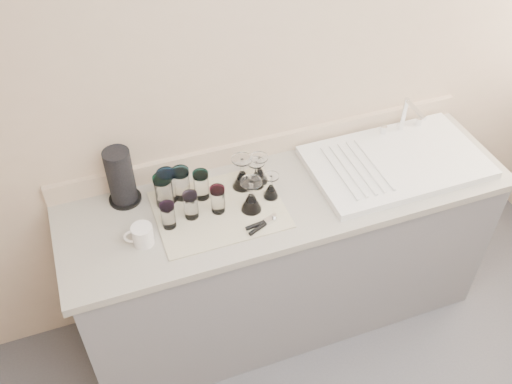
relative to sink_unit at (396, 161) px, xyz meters
name	(u,v)px	position (x,y,z in m)	size (l,w,h in m)	color
room_envelope	(499,323)	(-0.55, -1.20, 0.64)	(3.54, 3.50, 2.52)	#4C4C51
counter_unit	(285,256)	(-0.55, 0.00, -0.47)	(2.06, 0.62, 0.90)	slate
sink_unit	(396,161)	(0.00, 0.00, 0.00)	(0.82, 0.50, 0.22)	white
dish_towel	(219,210)	(-0.88, -0.01, -0.02)	(0.55, 0.42, 0.01)	beige
tumbler_teal	(164,191)	(-1.09, 0.10, 0.07)	(0.08, 0.08, 0.16)	white
tumbler_cyan	(181,183)	(-1.01, 0.12, 0.07)	(0.08, 0.08, 0.15)	white
tumbler_purple	(201,185)	(-0.93, 0.09, 0.06)	(0.07, 0.07, 0.14)	white
tumbler_magenta	(168,215)	(-1.10, -0.03, 0.05)	(0.06, 0.06, 0.12)	white
tumbler_blue	(191,205)	(-1.00, -0.01, 0.05)	(0.06, 0.06, 0.13)	white
tumbler_lavender	(218,199)	(-0.88, -0.01, 0.05)	(0.07, 0.07, 0.13)	white
tumbler_extra	(167,186)	(-1.07, 0.12, 0.07)	(0.08, 0.08, 0.16)	white
goblet_back_left	(242,177)	(-0.74, 0.10, 0.04)	(0.09, 0.09, 0.16)	white
goblet_back_right	(259,173)	(-0.65, 0.10, 0.04)	(0.08, 0.08, 0.14)	white
goblet_front_left	(251,200)	(-0.75, -0.05, 0.04)	(0.09, 0.09, 0.16)	white
goblet_front_right	(271,189)	(-0.64, -0.01, 0.03)	(0.07, 0.07, 0.12)	white
goblet_extra	(256,177)	(-0.67, 0.08, 0.03)	(0.08, 0.08, 0.14)	white
can_opener	(262,224)	(-0.74, -0.16, 0.00)	(0.14, 0.08, 0.02)	silver
white_mug	(142,235)	(-1.23, -0.08, 0.03)	(0.13, 0.10, 0.09)	silver
paper_towel_roll	(121,177)	(-1.25, 0.20, 0.11)	(0.14, 0.14, 0.27)	black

